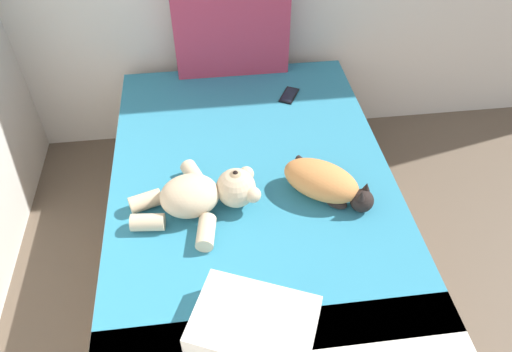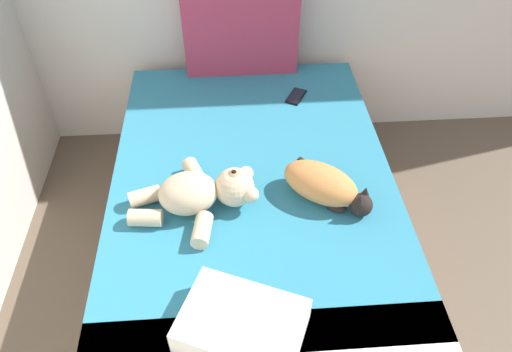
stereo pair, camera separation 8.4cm
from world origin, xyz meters
TOP-DOWN VIEW (x-y plane):
  - bed at (1.23, 3.52)m, footprint 1.33×1.98m
  - patterned_cushion at (1.23, 4.44)m, footprint 0.63×0.11m
  - cat at (1.53, 3.39)m, footprint 0.39×0.40m
  - teddy_bear at (1.01, 3.38)m, footprint 0.56×0.49m
  - cell_phone at (1.51, 4.15)m, footprint 0.13×0.16m
  - throw_pillow at (1.15, 2.78)m, footprint 0.48×0.42m

SIDE VIEW (x-z plane):
  - bed at x=1.23m, z-range 0.00..0.54m
  - cell_phone at x=1.51m, z-range 0.54..0.55m
  - throw_pillow at x=1.15m, z-range 0.54..0.65m
  - cat at x=1.53m, z-range 0.54..0.69m
  - teddy_bear at x=1.01m, z-range 0.53..0.71m
  - patterned_cushion at x=1.23m, z-range 0.54..1.05m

